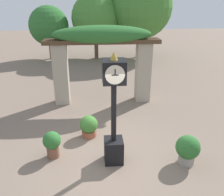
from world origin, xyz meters
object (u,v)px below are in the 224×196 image
Objects in this scene: potted_plant_near_right at (188,149)px; potted_plant_far_left at (52,143)px; pedestal_clock at (114,112)px; potted_plant_near_left at (89,126)px.

potted_plant_near_right is 3.57m from potted_plant_far_left.
potted_plant_far_left is at bearing 168.85° from pedestal_clock.
pedestal_clock is 3.85× the size of potted_plant_far_left.
pedestal_clock is at bearing -11.15° from potted_plant_far_left.
pedestal_clock reaches higher than potted_plant_near_right.
pedestal_clock is 1.94m from potted_plant_far_left.
potted_plant_near_right is at bearing -31.37° from potted_plant_near_left.
pedestal_clock is 4.20× the size of potted_plant_near_left.
pedestal_clock is at bearing -63.25° from potted_plant_near_left.
potted_plant_far_left is at bearing 170.75° from potted_plant_near_right.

